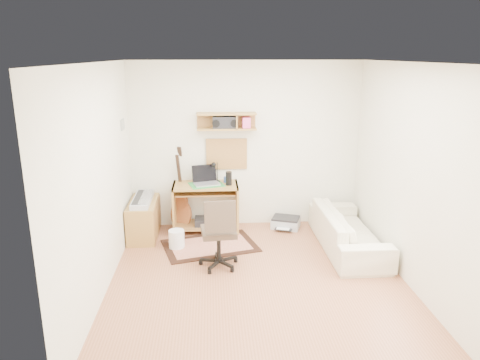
{
  "coord_description": "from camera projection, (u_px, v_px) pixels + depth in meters",
  "views": [
    {
      "loc": [
        -0.55,
        -5.02,
        2.69
      ],
      "look_at": [
        -0.15,
        1.05,
        1.0
      ],
      "focal_mm": 34.13,
      "sensor_mm": 36.0,
      "label": 1
    }
  ],
  "objects": [
    {
      "name": "pencil_cup",
      "position": [
        226.0,
        180.0,
        7.1
      ],
      "size": [
        0.06,
        0.06,
        0.09
      ],
      "primitive_type": "cylinder",
      "color": "#2F4F8E",
      "rests_on": "desk"
    },
    {
      "name": "left_wall",
      "position": [
        99.0,
        182.0,
        5.12
      ],
      "size": [
        0.01,
        4.0,
        2.6
      ],
      "primitive_type": "cube",
      "color": "silver",
      "rests_on": "ground"
    },
    {
      "name": "printer",
      "position": [
        286.0,
        222.0,
        7.29
      ],
      "size": [
        0.52,
        0.46,
        0.16
      ],
      "primitive_type": "cube",
      "rotation": [
        0.0,
        0.0,
        -0.34
      ],
      "color": "#A5A8AA",
      "rests_on": "floor"
    },
    {
      "name": "speaker",
      "position": [
        229.0,
        178.0,
        6.95
      ],
      "size": [
        0.09,
        0.09,
        0.21
      ],
      "primitive_type": "cylinder",
      "color": "black",
      "rests_on": "desk"
    },
    {
      "name": "task_chair",
      "position": [
        219.0,
        232.0,
        5.86
      ],
      "size": [
        0.54,
        0.54,
        0.96
      ],
      "primitive_type": null,
      "rotation": [
        0.0,
        0.0,
        0.1
      ],
      "color": "#3D3024",
      "rests_on": "floor"
    },
    {
      "name": "waste_basket",
      "position": [
        177.0,
        239.0,
        6.5
      ],
      "size": [
        0.3,
        0.3,
        0.27
      ],
      "primitive_type": "cylinder",
      "rotation": [
        0.0,
        0.0,
        0.42
      ],
      "color": "white",
      "rests_on": "floor"
    },
    {
      "name": "desk_lamp",
      "position": [
        217.0,
        172.0,
        7.1
      ],
      "size": [
        0.11,
        0.11,
        0.32
      ],
      "primitive_type": null,
      "color": "black",
      "rests_on": "desk"
    },
    {
      "name": "right_wall",
      "position": [
        412.0,
        176.0,
        5.35
      ],
      "size": [
        0.01,
        4.0,
        2.6
      ],
      "primitive_type": "cube",
      "color": "silver",
      "rests_on": "ground"
    },
    {
      "name": "sofa",
      "position": [
        348.0,
        224.0,
        6.45
      ],
      "size": [
        0.54,
        1.86,
        0.73
      ],
      "primitive_type": "imported",
      "rotation": [
        0.0,
        0.0,
        1.57
      ],
      "color": "beige",
      "rests_on": "floor"
    },
    {
      "name": "floor",
      "position": [
        258.0,
        282.0,
        5.58
      ],
      "size": [
        3.6,
        4.0,
        0.01
      ],
      "primitive_type": "cube",
      "color": "#A36644",
      "rests_on": "ground"
    },
    {
      "name": "wall_shelf",
      "position": [
        227.0,
        121.0,
        6.91
      ],
      "size": [
        0.9,
        0.25,
        0.26
      ],
      "primitive_type": "cube",
      "color": "#AA7E3C",
      "rests_on": "back_wall"
    },
    {
      "name": "ceiling",
      "position": [
        260.0,
        62.0,
        4.88
      ],
      "size": [
        3.6,
        4.0,
        0.01
      ],
      "primitive_type": "cube",
      "color": "white",
      "rests_on": "ground"
    },
    {
      "name": "guitar",
      "position": [
        180.0,
        189.0,
        7.13
      ],
      "size": [
        0.41,
        0.34,
        1.3
      ],
      "primitive_type": null,
      "rotation": [
        0.0,
        0.0,
        -0.42
      ],
      "color": "#A65D33",
      "rests_on": "floor"
    },
    {
      "name": "cabinet",
      "position": [
        144.0,
        219.0,
        6.9
      ],
      "size": [
        0.4,
        0.9,
        0.55
      ],
      "primitive_type": "cube",
      "color": "#AA7E3C",
      "rests_on": "floor"
    },
    {
      "name": "back_wall",
      "position": [
        246.0,
        145.0,
        7.16
      ],
      "size": [
        3.6,
        0.01,
        2.6
      ],
      "primitive_type": "cube",
      "color": "silver",
      "rests_on": "ground"
    },
    {
      "name": "rug",
      "position": [
        210.0,
        245.0,
        6.6
      ],
      "size": [
        1.48,
        1.18,
        0.02
      ],
      "primitive_type": "cube",
      "rotation": [
        0.0,
        0.0,
        0.27
      ],
      "color": "beige",
      "rests_on": "floor"
    },
    {
      "name": "boombox",
      "position": [
        225.0,
        123.0,
        6.91
      ],
      "size": [
        0.37,
        0.17,
        0.19
      ],
      "primitive_type": "cube",
      "color": "black",
      "rests_on": "wall_shelf"
    },
    {
      "name": "wall_photo",
      "position": [
        123.0,
        125.0,
        6.45
      ],
      "size": [
        0.02,
        0.2,
        0.15
      ],
      "primitive_type": "cube",
      "color": "#4C8CBF",
      "rests_on": "left_wall"
    },
    {
      "name": "laptop",
      "position": [
        206.0,
        176.0,
        6.94
      ],
      "size": [
        0.47,
        0.47,
        0.29
      ],
      "primitive_type": null,
      "rotation": [
        0.0,
        0.0,
        0.27
      ],
      "color": "silver",
      "rests_on": "desk"
    },
    {
      "name": "desk",
      "position": [
        206.0,
        208.0,
        7.1
      ],
      "size": [
        1.0,
        0.55,
        0.75
      ],
      "primitive_type": null,
      "color": "#AA7E3C",
      "rests_on": "floor"
    },
    {
      "name": "cork_board",
      "position": [
        227.0,
        154.0,
        7.15
      ],
      "size": [
        0.64,
        0.03,
        0.49
      ],
      "primitive_type": "cube",
      "color": "tan",
      "rests_on": "back_wall"
    },
    {
      "name": "music_keyboard",
      "position": [
        143.0,
        199.0,
        6.82
      ],
      "size": [
        0.26,
        0.82,
        0.07
      ],
      "primitive_type": "cube",
      "color": "#B2B5BA",
      "rests_on": "cabinet"
    }
  ]
}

